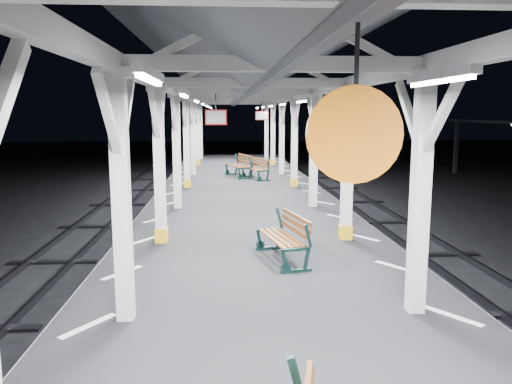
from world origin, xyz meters
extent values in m
plane|color=black|center=(0.00, 0.00, 0.00)|extent=(120.00, 120.00, 0.00)
cube|color=black|center=(0.00, 0.00, 0.50)|extent=(6.00, 50.00, 1.00)
cube|color=silver|center=(-2.45, 0.00, 1.00)|extent=(1.00, 48.00, 0.01)
cube|color=silver|center=(2.45, 0.00, 1.00)|extent=(1.00, 48.00, 0.01)
cube|color=#2D2D33|center=(-4.45, 0.00, 0.08)|extent=(0.08, 60.00, 0.16)
cube|color=#2D2D33|center=(4.45, 0.00, 0.08)|extent=(0.08, 60.00, 0.16)
cube|color=silver|center=(-2.00, -2.00, 2.60)|extent=(0.22, 0.22, 3.20)
cube|color=silver|center=(-2.00, -2.00, 4.26)|extent=(0.40, 0.40, 0.12)
cube|color=silver|center=(-2.00, -1.45, 3.75)|extent=(0.10, 0.99, 0.99)
cube|color=silver|center=(-2.00, -2.55, 3.75)|extent=(0.10, 0.99, 0.99)
cube|color=silver|center=(-2.00, 2.00, 2.60)|extent=(0.22, 0.22, 3.20)
cube|color=silver|center=(-2.00, 2.00, 4.26)|extent=(0.40, 0.40, 0.12)
cube|color=gold|center=(-2.00, 2.00, 1.18)|extent=(0.26, 0.26, 0.30)
cube|color=silver|center=(-2.00, 2.55, 3.75)|extent=(0.10, 0.99, 0.99)
cube|color=silver|center=(-2.00, 1.45, 3.75)|extent=(0.10, 0.99, 0.99)
cube|color=silver|center=(-2.00, 6.00, 2.60)|extent=(0.22, 0.22, 3.20)
cube|color=silver|center=(-2.00, 6.00, 4.26)|extent=(0.40, 0.40, 0.12)
cube|color=silver|center=(-2.00, 6.55, 3.75)|extent=(0.10, 0.99, 0.99)
cube|color=silver|center=(-2.00, 5.45, 3.75)|extent=(0.10, 0.99, 0.99)
cube|color=silver|center=(-2.00, 10.00, 2.60)|extent=(0.22, 0.22, 3.20)
cube|color=silver|center=(-2.00, 10.00, 4.26)|extent=(0.40, 0.40, 0.12)
cube|color=gold|center=(-2.00, 10.00, 1.18)|extent=(0.26, 0.26, 0.30)
cube|color=silver|center=(-2.00, 10.55, 3.75)|extent=(0.10, 0.99, 0.99)
cube|color=silver|center=(-2.00, 9.45, 3.75)|extent=(0.10, 0.99, 0.99)
cube|color=silver|center=(-2.00, 14.00, 2.60)|extent=(0.22, 0.22, 3.20)
cube|color=silver|center=(-2.00, 14.00, 4.26)|extent=(0.40, 0.40, 0.12)
cube|color=silver|center=(-2.00, 14.55, 3.75)|extent=(0.10, 0.99, 0.99)
cube|color=silver|center=(-2.00, 13.45, 3.75)|extent=(0.10, 0.99, 0.99)
cube|color=silver|center=(-2.00, 18.00, 2.60)|extent=(0.22, 0.22, 3.20)
cube|color=silver|center=(-2.00, 18.00, 4.26)|extent=(0.40, 0.40, 0.12)
cube|color=gold|center=(-2.00, 18.00, 1.18)|extent=(0.26, 0.26, 0.30)
cube|color=silver|center=(-2.00, 18.55, 3.75)|extent=(0.10, 0.99, 0.99)
cube|color=silver|center=(-2.00, 17.45, 3.75)|extent=(0.10, 0.99, 0.99)
cube|color=silver|center=(-2.00, 22.00, 2.60)|extent=(0.22, 0.22, 3.20)
cube|color=silver|center=(-2.00, 22.00, 4.26)|extent=(0.40, 0.40, 0.12)
cube|color=silver|center=(-2.00, 22.55, 3.75)|extent=(0.10, 0.99, 0.99)
cube|color=silver|center=(-2.00, 21.45, 3.75)|extent=(0.10, 0.99, 0.99)
cube|color=silver|center=(2.00, -2.00, 2.60)|extent=(0.22, 0.22, 3.20)
cube|color=silver|center=(2.00, -2.00, 4.26)|extent=(0.40, 0.40, 0.12)
cube|color=silver|center=(2.00, -1.45, 3.75)|extent=(0.10, 0.99, 0.99)
cube|color=silver|center=(2.00, -2.55, 3.75)|extent=(0.10, 0.99, 0.99)
cube|color=silver|center=(2.00, 2.00, 2.60)|extent=(0.22, 0.22, 3.20)
cube|color=silver|center=(2.00, 2.00, 4.26)|extent=(0.40, 0.40, 0.12)
cube|color=gold|center=(2.00, 2.00, 1.18)|extent=(0.26, 0.26, 0.30)
cube|color=silver|center=(2.00, 2.55, 3.75)|extent=(0.10, 0.99, 0.99)
cube|color=silver|center=(2.00, 1.45, 3.75)|extent=(0.10, 0.99, 0.99)
cube|color=silver|center=(2.00, 6.00, 2.60)|extent=(0.22, 0.22, 3.20)
cube|color=silver|center=(2.00, 6.00, 4.26)|extent=(0.40, 0.40, 0.12)
cube|color=silver|center=(2.00, 6.55, 3.75)|extent=(0.10, 0.99, 0.99)
cube|color=silver|center=(2.00, 5.45, 3.75)|extent=(0.10, 0.99, 0.99)
cube|color=silver|center=(2.00, 10.00, 2.60)|extent=(0.22, 0.22, 3.20)
cube|color=silver|center=(2.00, 10.00, 4.26)|extent=(0.40, 0.40, 0.12)
cube|color=gold|center=(2.00, 10.00, 1.18)|extent=(0.26, 0.26, 0.30)
cube|color=silver|center=(2.00, 10.55, 3.75)|extent=(0.10, 0.99, 0.99)
cube|color=silver|center=(2.00, 9.45, 3.75)|extent=(0.10, 0.99, 0.99)
cube|color=silver|center=(2.00, 14.00, 2.60)|extent=(0.22, 0.22, 3.20)
cube|color=silver|center=(2.00, 14.00, 4.26)|extent=(0.40, 0.40, 0.12)
cube|color=silver|center=(2.00, 14.55, 3.75)|extent=(0.10, 0.99, 0.99)
cube|color=silver|center=(2.00, 13.45, 3.75)|extent=(0.10, 0.99, 0.99)
cube|color=silver|center=(2.00, 18.00, 2.60)|extent=(0.22, 0.22, 3.20)
cube|color=silver|center=(2.00, 18.00, 4.26)|extent=(0.40, 0.40, 0.12)
cube|color=gold|center=(2.00, 18.00, 1.18)|extent=(0.26, 0.26, 0.30)
cube|color=silver|center=(2.00, 18.55, 3.75)|extent=(0.10, 0.99, 0.99)
cube|color=silver|center=(2.00, 17.45, 3.75)|extent=(0.10, 0.99, 0.99)
cube|color=silver|center=(2.00, 22.00, 2.60)|extent=(0.22, 0.22, 3.20)
cube|color=silver|center=(2.00, 22.00, 4.26)|extent=(0.40, 0.40, 0.12)
cube|color=silver|center=(2.00, 22.55, 3.75)|extent=(0.10, 0.99, 0.99)
cube|color=silver|center=(2.00, 21.45, 3.75)|extent=(0.10, 0.99, 0.99)
cube|color=silver|center=(-2.00, 0.00, 4.38)|extent=(0.18, 48.00, 0.24)
cube|color=silver|center=(2.00, 0.00, 4.38)|extent=(0.18, 48.00, 0.24)
cube|color=silver|center=(0.00, -2.00, 4.38)|extent=(4.20, 0.14, 0.20)
cube|color=silver|center=(0.00, 2.00, 4.38)|extent=(4.20, 0.14, 0.20)
cube|color=silver|center=(0.00, 6.00, 4.38)|extent=(4.20, 0.14, 0.20)
cube|color=silver|center=(0.00, 10.00, 4.38)|extent=(4.20, 0.14, 0.20)
cube|color=silver|center=(0.00, 14.00, 4.38)|extent=(4.20, 0.14, 0.20)
cube|color=silver|center=(0.00, 18.00, 4.38)|extent=(4.20, 0.14, 0.20)
cube|color=silver|center=(0.00, 22.00, 4.38)|extent=(4.20, 0.14, 0.20)
cube|color=silver|center=(0.00, 0.00, 5.30)|extent=(0.16, 48.00, 0.20)
cube|color=#484A4F|center=(-1.30, 0.00, 4.92)|extent=(2.80, 49.00, 1.45)
cube|color=#484A4F|center=(1.30, 0.00, 4.92)|extent=(2.80, 49.00, 1.45)
cube|color=silver|center=(-1.30, -4.00, 4.10)|extent=(0.10, 1.35, 0.08)
cube|color=white|center=(-1.30, -4.00, 4.05)|extent=(0.05, 1.25, 0.05)
cube|color=silver|center=(-1.30, 0.00, 4.10)|extent=(0.10, 1.35, 0.08)
cube|color=white|center=(-1.30, 0.00, 4.05)|extent=(0.05, 1.25, 0.05)
cube|color=silver|center=(-1.30, 4.00, 4.10)|extent=(0.10, 1.35, 0.08)
cube|color=white|center=(-1.30, 4.00, 4.05)|extent=(0.05, 1.25, 0.05)
cube|color=silver|center=(-1.30, 8.00, 4.10)|extent=(0.10, 1.35, 0.08)
cube|color=white|center=(-1.30, 8.00, 4.05)|extent=(0.05, 1.25, 0.05)
cube|color=silver|center=(-1.30, 12.00, 4.10)|extent=(0.10, 1.35, 0.08)
cube|color=white|center=(-1.30, 12.00, 4.05)|extent=(0.05, 1.25, 0.05)
cube|color=silver|center=(-1.30, 16.00, 4.10)|extent=(0.10, 1.35, 0.08)
cube|color=white|center=(-1.30, 16.00, 4.05)|extent=(0.05, 1.25, 0.05)
cube|color=silver|center=(-1.30, 20.00, 4.10)|extent=(0.10, 1.35, 0.08)
cube|color=white|center=(-1.30, 20.00, 4.05)|extent=(0.05, 1.25, 0.05)
cube|color=silver|center=(1.30, -4.00, 4.10)|extent=(0.10, 1.35, 0.08)
cube|color=white|center=(1.30, -4.00, 4.05)|extent=(0.05, 1.25, 0.05)
cube|color=silver|center=(1.30, 0.00, 4.10)|extent=(0.10, 1.35, 0.08)
cube|color=white|center=(1.30, 0.00, 4.05)|extent=(0.05, 1.25, 0.05)
cube|color=silver|center=(1.30, 4.00, 4.10)|extent=(0.10, 1.35, 0.08)
cube|color=white|center=(1.30, 4.00, 4.05)|extent=(0.05, 1.25, 0.05)
cube|color=silver|center=(1.30, 8.00, 4.10)|extent=(0.10, 1.35, 0.08)
cube|color=white|center=(1.30, 8.00, 4.05)|extent=(0.05, 1.25, 0.05)
cube|color=silver|center=(1.30, 12.00, 4.10)|extent=(0.10, 1.35, 0.08)
cube|color=white|center=(1.30, 12.00, 4.05)|extent=(0.05, 1.25, 0.05)
cube|color=silver|center=(1.30, 16.00, 4.10)|extent=(0.10, 1.35, 0.08)
cube|color=white|center=(1.30, 16.00, 4.05)|extent=(0.05, 1.25, 0.05)
cube|color=silver|center=(1.30, 20.00, 4.10)|extent=(0.10, 1.35, 0.08)
cube|color=white|center=(1.30, 20.00, 4.05)|extent=(0.05, 1.25, 0.05)
cylinder|color=black|center=(0.00, -6.00, 4.05)|extent=(0.02, 0.02, 0.30)
cylinder|color=orange|center=(0.00, -6.00, 3.65)|extent=(0.50, 0.04, 0.50)
cylinder|color=black|center=(-0.82, 3.15, 4.02)|extent=(0.02, 0.02, 0.36)
cube|color=red|center=(-0.82, 3.15, 3.67)|extent=(0.50, 0.03, 0.35)
cube|color=white|center=(-0.82, 3.15, 3.67)|extent=(0.44, 0.04, 0.29)
cylinder|color=black|center=(0.90, 11.62, 4.02)|extent=(0.02, 0.02, 0.36)
cube|color=red|center=(0.90, 11.62, 3.67)|extent=(0.50, 0.03, 0.35)
cube|color=white|center=(0.90, 11.62, 3.67)|extent=(0.44, 0.05, 0.29)
cube|color=black|center=(14.00, 22.00, 1.65)|extent=(0.20, 0.20, 3.30)
sphere|color=silver|center=(14.00, 22.00, 3.22)|extent=(0.20, 0.20, 0.20)
cube|color=#13302E|center=(0.59, -0.19, 1.03)|extent=(0.58, 0.18, 0.06)
cube|color=#13302E|center=(0.38, -0.23, 1.22)|extent=(0.16, 0.08, 0.45)
cube|color=#13302E|center=(0.78, -0.14, 1.22)|extent=(0.14, 0.08, 0.45)
cube|color=#13302E|center=(0.80, -0.14, 1.65)|extent=(0.16, 0.08, 0.42)
cube|color=#13302E|center=(0.26, 1.33, 1.03)|extent=(0.58, 0.18, 0.06)
cube|color=#13302E|center=(0.05, 1.28, 1.22)|extent=(0.16, 0.08, 0.45)
cube|color=#13302E|center=(0.45, 1.37, 1.22)|extent=(0.14, 0.08, 0.45)
cube|color=#13302E|center=(0.47, 1.38, 1.65)|extent=(0.16, 0.08, 0.42)
cube|color=brown|center=(0.23, 0.53, 1.44)|extent=(0.40, 1.46, 0.03)
cube|color=brown|center=(0.36, 0.56, 1.44)|extent=(0.40, 1.46, 0.03)
cube|color=brown|center=(0.48, 0.58, 1.44)|extent=(0.40, 1.46, 0.03)
cube|color=brown|center=(0.60, 0.61, 1.44)|extent=(0.40, 1.46, 0.03)
cube|color=brown|center=(0.67, 0.63, 1.57)|extent=(0.36, 1.45, 0.09)
cube|color=brown|center=(0.69, 0.63, 1.70)|extent=(0.36, 1.45, 0.09)
cube|color=brown|center=(0.71, 0.63, 1.82)|extent=(0.36, 1.45, 0.09)
cube|color=#13302E|center=(0.99, 11.71, 1.03)|extent=(0.56, 0.27, 0.06)
cube|color=#13302E|center=(0.79, 11.63, 1.22)|extent=(0.16, 0.10, 0.44)
cube|color=#13302E|center=(1.17, 11.78, 1.22)|extent=(0.14, 0.10, 0.45)
cube|color=#13302E|center=(1.19, 11.79, 1.64)|extent=(0.16, 0.10, 0.42)
cube|color=#13302E|center=(0.41, 13.14, 1.03)|extent=(0.56, 0.27, 0.06)
cube|color=#13302E|center=(0.21, 13.06, 1.22)|extent=(0.16, 0.10, 0.44)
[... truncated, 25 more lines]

